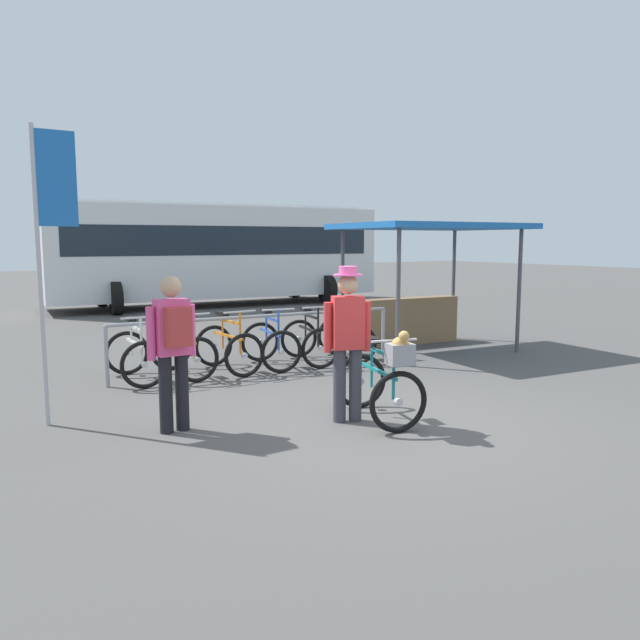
% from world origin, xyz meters
% --- Properties ---
extents(ground_plane, '(80.00, 80.00, 0.00)m').
position_xyz_m(ground_plane, '(0.00, 0.00, 0.00)').
color(ground_plane, '#514F4C').
extents(bike_rack_rail, '(4.60, 0.39, 0.88)m').
position_xyz_m(bike_rack_rail, '(0.11, 3.23, 0.70)').
color(bike_rack_rail, '#99999E').
rests_on(bike_rack_rail, ground).
extents(racked_bike_white, '(0.70, 1.12, 0.97)m').
position_xyz_m(racked_bike_white, '(-1.73, 3.54, 0.37)').
color(racked_bike_white, black).
rests_on(racked_bike_white, ground).
extents(racked_bike_lime, '(0.69, 1.12, 0.97)m').
position_xyz_m(racked_bike_lime, '(-1.03, 3.49, 0.37)').
color(racked_bike_lime, black).
rests_on(racked_bike_lime, ground).
extents(racked_bike_orange, '(0.72, 1.12, 0.97)m').
position_xyz_m(racked_bike_orange, '(-0.33, 3.44, 0.37)').
color(racked_bike_orange, black).
rests_on(racked_bike_orange, ground).
extents(racked_bike_blue, '(0.82, 1.19, 0.97)m').
position_xyz_m(racked_bike_blue, '(0.36, 3.39, 0.37)').
color(racked_bike_blue, black).
rests_on(racked_bike_blue, ground).
extents(racked_bike_black, '(0.86, 1.21, 0.97)m').
position_xyz_m(racked_bike_black, '(1.06, 3.34, 0.37)').
color(racked_bike_black, black).
rests_on(racked_bike_black, ground).
extents(racked_bike_teal, '(0.88, 1.23, 0.98)m').
position_xyz_m(racked_bike_teal, '(1.76, 3.29, 0.37)').
color(racked_bike_teal, black).
rests_on(racked_bike_teal, ground).
extents(featured_bicycle, '(0.89, 1.25, 1.09)m').
position_xyz_m(featured_bicycle, '(-0.02, 0.04, 0.49)').
color(featured_bicycle, black).
rests_on(featured_bicycle, ground).
extents(person_with_featured_bike, '(0.50, 0.32, 1.72)m').
position_xyz_m(person_with_featured_bike, '(-0.31, 0.30, 0.95)').
color(person_with_featured_bike, '#383842').
rests_on(person_with_featured_bike, ground).
extents(pedestrian_with_backpack, '(0.53, 0.35, 1.64)m').
position_xyz_m(pedestrian_with_backpack, '(-2.06, 0.95, 0.94)').
color(pedestrian_with_backpack, black).
rests_on(pedestrian_with_backpack, ground).
extents(bus_distant, '(10.17, 3.94, 3.08)m').
position_xyz_m(bus_distant, '(3.47, 12.78, 1.74)').
color(bus_distant, silver).
rests_on(bus_distant, ground).
extents(market_stall, '(3.29, 2.57, 2.30)m').
position_xyz_m(market_stall, '(3.55, 3.52, 1.39)').
color(market_stall, '#4C4C51').
rests_on(market_stall, ground).
extents(banner_flag, '(0.45, 0.05, 3.20)m').
position_xyz_m(banner_flag, '(-3.02, 1.93, 2.23)').
color(banner_flag, '#B2B2B7').
rests_on(banner_flag, ground).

